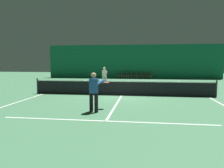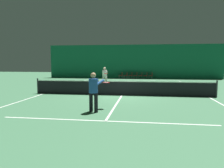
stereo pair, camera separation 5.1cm
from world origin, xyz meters
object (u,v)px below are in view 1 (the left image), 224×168
at_px(tennis_net, 122,88).
at_px(courtside_chair_6, 151,75).
at_px(courtside_chair_3, 135,75).
at_px(courtside_chair_4, 140,75).
at_px(courtside_chair_5, 145,75).
at_px(player_far, 104,76).
at_px(courtside_chair_0, 121,75).
at_px(courtside_chair_2, 130,75).
at_px(player_near, 94,89).
at_px(courtside_chair_1, 126,75).

xyz_separation_m(tennis_net, courtside_chair_6, (2.39, 14.43, -0.03)).
bearing_deg(courtside_chair_3, courtside_chair_4, 90.00).
bearing_deg(courtside_chair_5, player_far, -20.07).
height_order(tennis_net, courtside_chair_0, tennis_net).
relative_size(courtside_chair_2, courtside_chair_3, 1.00).
bearing_deg(courtside_chair_5, tennis_net, -6.87).
distance_m(player_near, courtside_chair_6, 19.66).
relative_size(courtside_chair_2, courtside_chair_6, 1.00).
bearing_deg(courtside_chair_3, courtside_chair_6, 90.00).
bearing_deg(courtside_chair_3, tennis_net, -1.73).
bearing_deg(courtside_chair_3, courtside_chair_2, -90.00).
xyz_separation_m(player_near, player_far, (-1.18, 9.32, 0.00)).
distance_m(courtside_chair_1, courtside_chair_6, 3.25).
distance_m(tennis_net, courtside_chair_0, 14.51).
relative_size(player_near, courtside_chair_2, 2.10).
bearing_deg(player_far, courtside_chair_3, 150.86).
xyz_separation_m(player_near, courtside_chair_3, (1.20, 19.40, -0.54)).
bearing_deg(courtside_chair_4, player_far, -16.74).
xyz_separation_m(tennis_net, courtside_chair_5, (1.74, 14.43, -0.03)).
height_order(courtside_chair_0, courtside_chair_6, same).
relative_size(courtside_chair_0, courtside_chair_3, 1.00).
xyz_separation_m(courtside_chair_0, courtside_chair_3, (1.95, 0.00, 0.00)).
bearing_deg(courtside_chair_3, courtside_chair_0, -90.00).
bearing_deg(courtside_chair_2, courtside_chair_0, -90.00).
bearing_deg(player_near, courtside_chair_1, 23.93).
xyz_separation_m(courtside_chair_1, courtside_chair_3, (1.30, 0.00, 0.00)).
height_order(courtside_chair_0, courtside_chair_2, same).
bearing_deg(player_near, courtside_chair_6, 14.41).
relative_size(tennis_net, courtside_chair_6, 14.29).
distance_m(courtside_chair_2, courtside_chair_4, 1.30).
height_order(player_near, courtside_chair_4, player_near).
height_order(player_near, player_far, player_far).
height_order(courtside_chair_2, courtside_chair_5, same).
height_order(courtside_chair_1, courtside_chair_2, same).
distance_m(tennis_net, courtside_chair_3, 14.43).
bearing_deg(courtside_chair_3, player_far, -13.29).
relative_size(player_near, courtside_chair_0, 2.10).
height_order(player_near, courtside_chair_0, player_near).
bearing_deg(courtside_chair_2, courtside_chair_3, 90.00).
bearing_deg(courtside_chair_5, courtside_chair_0, -90.00).
bearing_deg(tennis_net, courtside_chair_5, 83.13).
relative_size(courtside_chair_1, courtside_chair_6, 1.00).
bearing_deg(courtside_chair_6, courtside_chair_3, -90.00).
height_order(courtside_chair_4, courtside_chair_5, same).
xyz_separation_m(courtside_chair_1, courtside_chair_2, (0.65, 0.00, 0.00)).
bearing_deg(courtside_chair_4, tennis_net, -4.31).
height_order(player_far, courtside_chair_4, player_far).
height_order(courtside_chair_3, courtside_chair_4, same).
height_order(courtside_chair_5, courtside_chair_6, same).
bearing_deg(courtside_chair_1, tennis_net, 3.43).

